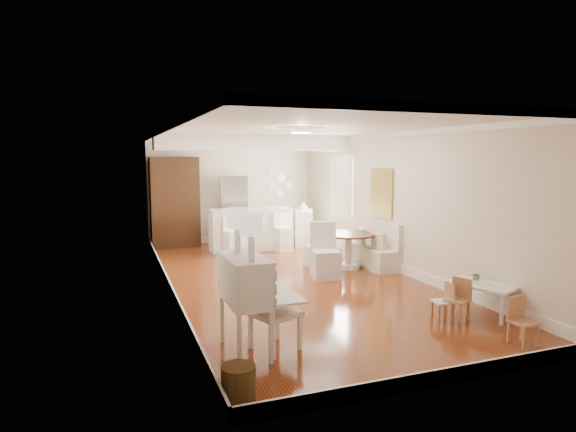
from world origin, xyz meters
TOP-DOWN VIEW (x-y plane):
  - room at (0.04, 0.32)m, footprint 9.00×9.04m
  - secretary_bureau at (-1.70, -3.00)m, footprint 0.92×0.94m
  - gustavian_armchair at (-1.34, -3.03)m, footprint 0.70×0.70m
  - wicker_basket at (-2.05, -4.05)m, footprint 0.35×0.35m
  - kids_table at (1.90, -2.84)m, footprint 0.87×1.07m
  - kids_chair_a at (1.40, -2.93)m, footprint 0.38×0.38m
  - kids_chair_b at (1.24, -2.83)m, footprint 0.29×0.29m
  - kids_chair_c at (1.57, -3.95)m, footprint 0.30×0.30m
  - banquette at (1.99, 0.50)m, footprint 0.52×1.60m
  - dining_table at (1.46, 0.48)m, footprint 1.36×1.36m
  - slip_chair_near at (0.67, -0.10)m, footprint 0.58×0.60m
  - slip_chair_far at (0.94, 0.92)m, footprint 0.55×0.56m
  - breakfast_counter at (0.10, 3.10)m, footprint 2.05×0.65m
  - bar_stool_left at (-0.47, 2.60)m, footprint 0.44×0.44m
  - bar_stool_right at (0.79, 2.64)m, footprint 0.43×0.43m
  - pantry_cabinet at (-1.60, 4.18)m, footprint 1.20×0.60m
  - fridge at (0.30, 4.15)m, footprint 0.75×0.65m
  - sideboard at (1.59, 3.26)m, footprint 0.75×1.06m
  - pencil_cup at (1.96, -2.66)m, footprint 0.11×0.11m
  - branch_vase at (1.57, 3.27)m, footprint 0.22×0.22m

SIDE VIEW (x-z plane):
  - wicker_basket at x=-2.05m, z-range 0.00..0.33m
  - kids_table at x=1.90m, z-range 0.00..0.46m
  - kids_chair_b at x=1.24m, z-range 0.00..0.53m
  - kids_chair_c at x=1.57m, z-range 0.00..0.59m
  - kids_chair_a at x=1.40m, z-range 0.00..0.60m
  - dining_table at x=1.46m, z-range 0.00..0.73m
  - slip_chair_far at x=0.94m, z-range 0.00..0.86m
  - bar_stool_left at x=-0.47m, z-range 0.00..0.92m
  - sideboard at x=1.59m, z-range 0.00..0.93m
  - gustavian_armchair at x=-1.34m, z-range 0.00..0.93m
  - bar_stool_right at x=0.79m, z-range 0.00..0.94m
  - banquette at x=1.99m, z-range 0.00..0.98m
  - pencil_cup at x=1.96m, z-range 0.46..0.55m
  - breakfast_counter at x=0.10m, z-range 0.00..1.03m
  - slip_chair_near at x=0.67m, z-range 0.00..1.06m
  - secretary_bureau at x=-1.70m, z-range 0.00..1.16m
  - fridge at x=0.30m, z-range 0.00..1.80m
  - branch_vase at x=1.57m, z-range 0.93..1.14m
  - pantry_cabinet at x=-1.60m, z-range 0.00..2.30m
  - room at x=0.04m, z-range 0.57..3.39m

